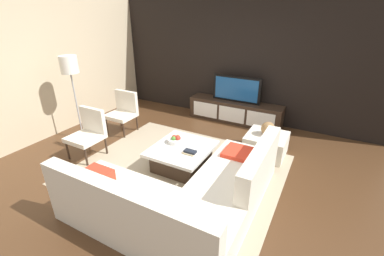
# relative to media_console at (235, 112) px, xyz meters

# --- Properties ---
(ground_plane) EXTENTS (14.00, 14.00, 0.00)m
(ground_plane) POSITION_rel_media_console_xyz_m (0.00, -2.40, -0.25)
(ground_plane) COLOR #4C301C
(feature_wall_back) EXTENTS (6.40, 0.12, 2.80)m
(feature_wall_back) POSITION_rel_media_console_xyz_m (0.00, 0.30, 1.15)
(feature_wall_back) COLOR black
(feature_wall_back) RESTS_ON ground
(side_wall_left) EXTENTS (0.12, 5.20, 2.80)m
(side_wall_left) POSITION_rel_media_console_xyz_m (-3.20, -2.20, 1.15)
(side_wall_left) COLOR beige
(side_wall_left) RESTS_ON ground
(area_rug) EXTENTS (3.28, 2.72, 0.01)m
(area_rug) POSITION_rel_media_console_xyz_m (-0.10, -2.40, -0.24)
(area_rug) COLOR tan
(area_rug) RESTS_ON ground
(media_console) EXTENTS (2.18, 0.46, 0.50)m
(media_console) POSITION_rel_media_console_xyz_m (0.00, 0.00, 0.00)
(media_console) COLOR #332319
(media_console) RESTS_ON ground
(television) EXTENTS (1.12, 0.06, 0.59)m
(television) POSITION_rel_media_console_xyz_m (0.00, 0.00, 0.55)
(television) COLOR black
(television) RESTS_ON media_console
(sectional_couch) EXTENTS (2.26, 2.37, 0.83)m
(sectional_couch) POSITION_rel_media_console_xyz_m (0.50, -3.25, 0.04)
(sectional_couch) COLOR silver
(sectional_couch) RESTS_ON ground
(coffee_table) EXTENTS (0.93, 1.03, 0.38)m
(coffee_table) POSITION_rel_media_console_xyz_m (-0.10, -2.30, -0.05)
(coffee_table) COLOR #332319
(coffee_table) RESTS_ON ground
(accent_chair_near) EXTENTS (0.55, 0.54, 0.87)m
(accent_chair_near) POSITION_rel_media_console_xyz_m (-1.78, -2.72, 0.24)
(accent_chair_near) COLOR #332319
(accent_chair_near) RESTS_ON ground
(floor_lamp) EXTENTS (0.32, 0.32, 1.68)m
(floor_lamp) POSITION_rel_media_console_xyz_m (-2.48, -2.34, 1.17)
(floor_lamp) COLOR #A5A5AA
(floor_lamp) RESTS_ON ground
(ottoman) EXTENTS (0.70, 0.70, 0.40)m
(ottoman) POSITION_rel_media_console_xyz_m (1.04, -1.20, -0.05)
(ottoman) COLOR silver
(ottoman) RESTS_ON ground
(fruit_bowl) EXTENTS (0.28, 0.28, 0.14)m
(fruit_bowl) POSITION_rel_media_console_xyz_m (-0.28, -2.20, 0.18)
(fruit_bowl) COLOR silver
(fruit_bowl) RESTS_ON coffee_table
(accent_chair_far) EXTENTS (0.56, 0.51, 0.87)m
(accent_chair_far) POSITION_rel_media_console_xyz_m (-1.96, -1.62, 0.24)
(accent_chair_far) COLOR #332319
(accent_chair_far) RESTS_ON ground
(decorative_ball) EXTENTS (0.25, 0.25, 0.25)m
(decorative_ball) POSITION_rel_media_console_xyz_m (1.04, -1.20, 0.27)
(decorative_ball) COLOR #997247
(decorative_ball) RESTS_ON ottoman
(book_stack) EXTENTS (0.21, 0.13, 0.06)m
(book_stack) POSITION_rel_media_console_xyz_m (0.12, -2.42, 0.16)
(book_stack) COLOR #CCB78C
(book_stack) RESTS_ON coffee_table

